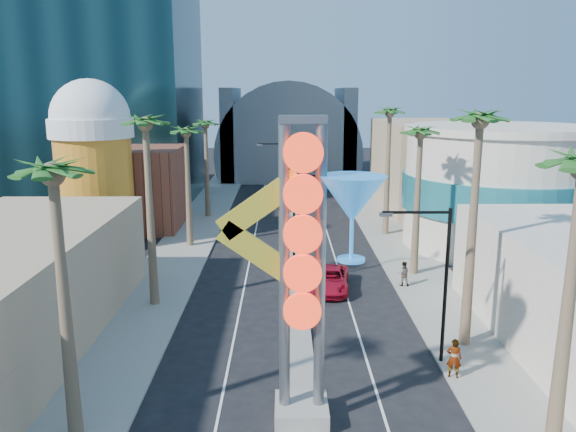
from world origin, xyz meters
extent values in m
cube|color=gray|center=(-9.50, 35.00, 0.07)|extent=(5.00, 100.00, 0.15)
cube|color=gray|center=(9.50, 35.00, 0.07)|extent=(5.00, 100.00, 0.15)
cube|color=gray|center=(0.00, 38.00, 0.07)|extent=(1.60, 84.00, 0.15)
cube|color=brown|center=(-16.00, 38.00, 4.00)|extent=(10.00, 10.00, 8.00)
cube|color=tan|center=(16.00, 48.00, 5.00)|extent=(10.00, 20.00, 10.00)
cylinder|color=orange|center=(-17.00, 30.00, 5.00)|extent=(6.40, 6.40, 10.00)
cylinder|color=white|center=(-17.00, 30.00, 10.40)|extent=(7.00, 7.00, 1.60)
sphere|color=white|center=(-17.00, 30.00, 11.20)|extent=(6.60, 6.60, 6.60)
cylinder|color=beige|center=(18.00, 30.00, 5.00)|extent=(16.00, 16.00, 10.00)
cylinder|color=teal|center=(18.00, 30.00, 5.00)|extent=(16.60, 16.60, 3.00)
cylinder|color=beige|center=(18.00, 30.00, 10.30)|extent=(16.60, 16.60, 0.60)
cylinder|color=slate|center=(0.00, 72.00, 4.00)|extent=(22.00, 16.00, 22.00)
cube|color=slate|center=(-9.00, 72.00, 7.00)|extent=(2.00, 16.00, 14.00)
cube|color=slate|center=(9.00, 72.00, 7.00)|extent=(2.00, 16.00, 14.00)
cube|color=gray|center=(0.00, 3.00, 0.40)|extent=(2.20, 2.20, 0.80)
cylinder|color=slate|center=(-0.70, 3.00, 6.50)|extent=(0.44, 0.44, 12.00)
cylinder|color=slate|center=(0.70, 3.00, 6.50)|extent=(0.44, 0.44, 12.00)
cube|color=slate|center=(0.00, 3.00, 12.40)|extent=(1.80, 0.50, 0.30)
cylinder|color=red|center=(0.00, 2.65, 11.20)|extent=(1.50, 0.25, 1.50)
cylinder|color=red|center=(0.00, 2.65, 9.65)|extent=(1.50, 0.25, 1.50)
cylinder|color=red|center=(0.00, 2.65, 8.10)|extent=(1.50, 0.25, 1.50)
cylinder|color=red|center=(0.00, 2.65, 6.55)|extent=(1.50, 0.25, 1.50)
cylinder|color=red|center=(0.00, 2.65, 5.00)|extent=(1.50, 0.25, 1.50)
cube|color=yellow|center=(-1.60, 3.00, 9.20)|extent=(3.47, 0.25, 2.80)
cube|color=yellow|center=(-1.60, 3.00, 7.20)|extent=(3.47, 0.25, 2.80)
cone|color=blue|center=(1.90, 3.00, 9.40)|extent=(2.60, 2.60, 1.80)
cylinder|color=blue|center=(1.90, 3.00, 7.80)|extent=(0.16, 0.16, 1.60)
cylinder|color=blue|center=(1.90, 3.00, 7.00)|extent=(1.10, 1.10, 0.12)
cylinder|color=black|center=(0.00, 20.00, 4.00)|extent=(0.18, 0.18, 8.00)
cube|color=black|center=(1.80, 20.00, 7.80)|extent=(3.60, 0.12, 0.12)
cube|color=slate|center=(3.40, 20.00, 7.70)|extent=(0.60, 0.25, 0.18)
cylinder|color=black|center=(0.00, 44.00, 4.00)|extent=(0.18, 0.18, 8.00)
cube|color=black|center=(-1.80, 44.00, 7.80)|extent=(3.60, 0.12, 0.12)
cube|color=slate|center=(-3.40, 44.00, 7.70)|extent=(0.60, 0.25, 0.18)
cylinder|color=black|center=(7.20, 8.00, 4.00)|extent=(0.18, 0.18, 8.00)
cube|color=black|center=(5.58, 8.00, 7.80)|extent=(3.24, 0.12, 0.12)
cube|color=slate|center=(4.14, 8.00, 7.70)|extent=(0.60, 0.25, 0.18)
cylinder|color=brown|center=(-9.00, 2.00, 5.25)|extent=(0.40, 0.40, 10.50)
sphere|color=#1A4617|center=(-9.00, 2.00, 10.50)|extent=(2.40, 2.40, 2.40)
cylinder|color=brown|center=(-9.00, 16.00, 5.75)|extent=(0.40, 0.40, 11.50)
sphere|color=#1A4617|center=(-9.00, 16.00, 11.50)|extent=(2.40, 2.40, 2.40)
cylinder|color=brown|center=(-9.00, 30.00, 5.00)|extent=(0.40, 0.40, 10.00)
sphere|color=#1A4617|center=(-9.00, 30.00, 10.00)|extent=(2.40, 2.40, 2.40)
cylinder|color=brown|center=(-9.00, 42.00, 5.00)|extent=(0.40, 0.40, 10.00)
sphere|color=#1A4617|center=(-9.00, 42.00, 10.00)|extent=(2.40, 2.40, 2.40)
cylinder|color=brown|center=(9.00, 0.00, 5.50)|extent=(0.40, 0.40, 11.00)
cylinder|color=brown|center=(9.00, 10.00, 6.00)|extent=(0.40, 0.40, 12.00)
sphere|color=#1A4617|center=(9.00, 10.00, 12.00)|extent=(2.40, 2.40, 2.40)
cylinder|color=brown|center=(9.00, 22.00, 5.25)|extent=(0.40, 0.40, 10.50)
sphere|color=#1A4617|center=(9.00, 22.00, 10.50)|extent=(2.40, 2.40, 2.40)
cylinder|color=brown|center=(9.00, 34.00, 5.75)|extent=(0.40, 0.40, 11.50)
sphere|color=#1A4617|center=(9.00, 34.00, 11.50)|extent=(2.40, 2.40, 2.40)
imported|color=#B70E27|center=(2.44, 18.77, 0.76)|extent=(3.16, 5.76, 1.53)
imported|color=gray|center=(7.30, 6.32, 1.12)|extent=(0.81, 0.64, 1.94)
imported|color=gray|center=(7.62, 19.22, 1.02)|extent=(0.92, 0.75, 1.74)
camera|label=1|loc=(-0.72, -17.97, 13.38)|focal=35.00mm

